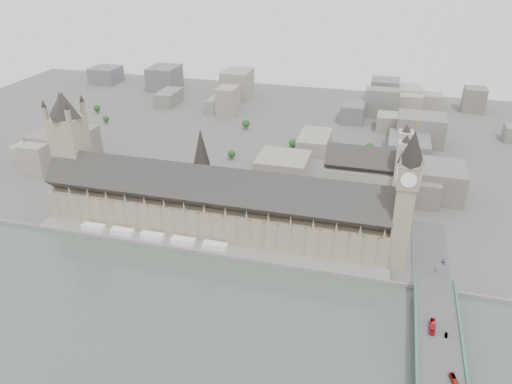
% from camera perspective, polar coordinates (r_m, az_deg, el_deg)
% --- Properties ---
extents(ground, '(900.00, 900.00, 0.00)m').
position_cam_1_polar(ground, '(378.49, -5.78, -5.85)').
color(ground, '#595651').
rests_on(ground, ground).
extents(embankment_wall, '(600.00, 1.50, 3.00)m').
position_cam_1_polar(embankment_wall, '(366.11, -6.61, -6.88)').
color(embankment_wall, slate).
rests_on(embankment_wall, ground).
extents(river_terrace, '(270.00, 15.00, 2.00)m').
position_cam_1_polar(river_terrace, '(372.14, -6.19, -6.33)').
color(river_terrace, slate).
rests_on(river_terrace, ground).
extents(terrace_tents, '(118.00, 7.00, 4.00)m').
position_cam_1_polar(terrace_tents, '(385.62, -11.77, -4.95)').
color(terrace_tents, white).
rests_on(terrace_tents, river_terrace).
extents(palace_of_westminster, '(265.00, 40.73, 55.44)m').
position_cam_1_polar(palace_of_westminster, '(382.62, -4.91, -1.45)').
color(palace_of_westminster, gray).
rests_on(palace_of_westminster, ground).
extents(elizabeth_tower, '(17.00, 17.00, 107.50)m').
position_cam_1_polar(elizabeth_tower, '(337.00, 16.79, -0.00)').
color(elizabeth_tower, gray).
rests_on(elizabeth_tower, ground).
extents(victoria_tower, '(30.00, 30.00, 100.00)m').
position_cam_1_polar(victoria_tower, '(428.41, -20.41, 4.91)').
color(victoria_tower, gray).
rests_on(victoria_tower, ground).
extents(central_tower, '(13.00, 13.00, 48.00)m').
position_cam_1_polar(central_tower, '(375.78, -6.24, 3.91)').
color(central_tower, gray).
rests_on(central_tower, ground).
extents(westminster_bridge, '(25.00, 325.00, 10.25)m').
position_cam_1_polar(westminster_bridge, '(291.40, 20.19, -18.45)').
color(westminster_bridge, '#474749').
rests_on(westminster_bridge, ground).
extents(westminster_abbey, '(68.00, 36.00, 64.00)m').
position_cam_1_polar(westminster_abbey, '(429.31, 12.66, 1.65)').
color(westminster_abbey, '#A19991').
rests_on(westminster_abbey, ground).
extents(city_skyline_inland, '(720.00, 360.00, 38.00)m').
position_cam_1_polar(city_skyline_inland, '(583.08, 2.62, 8.55)').
color(city_skyline_inland, gray).
rests_on(city_skyline_inland, ground).
extents(park_trees, '(110.00, 30.00, 15.00)m').
position_cam_1_polar(park_trees, '(426.16, -4.28, -0.56)').
color(park_trees, '#183E16').
rests_on(park_trees, ground).
extents(red_bus_north, '(3.60, 12.28, 3.38)m').
position_cam_1_polar(red_bus_north, '(304.24, 19.51, -14.27)').
color(red_bus_north, red).
rests_on(red_bus_north, westminster_bridge).
extents(red_bus_south, '(4.71, 10.02, 2.72)m').
position_cam_1_polar(red_bus_south, '(278.80, 21.73, -19.43)').
color(red_bus_south, '#A22314').
rests_on(red_bus_south, westminster_bridge).
extents(car_silver, '(1.79, 4.08, 1.30)m').
position_cam_1_polar(car_silver, '(303.00, 20.91, -15.02)').
color(car_silver, gray).
rests_on(car_silver, westminster_bridge).
extents(car_approach, '(2.18, 4.97, 1.42)m').
position_cam_1_polar(car_approach, '(360.00, 20.64, -7.53)').
color(car_approach, gray).
rests_on(car_approach, westminster_bridge).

